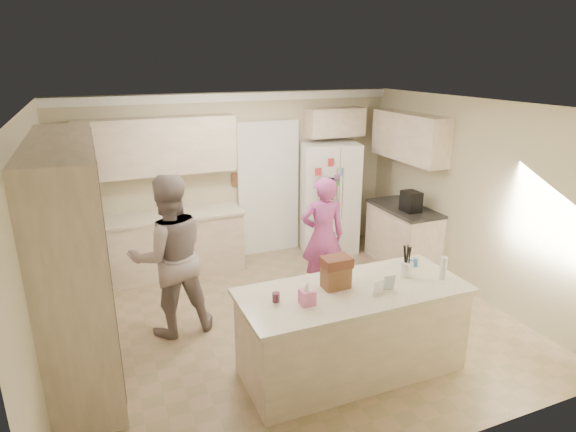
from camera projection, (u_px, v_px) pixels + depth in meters
name	position (u px, v px, depth m)	size (l,w,h in m)	color
floor	(291.00, 323.00, 5.90)	(5.20, 4.60, 0.02)	#987D60
ceiling	(292.00, 105.00, 5.08)	(5.20, 4.60, 0.02)	white
wall_back	(234.00, 178.00, 7.52)	(5.20, 0.02, 2.60)	beige
wall_front	(416.00, 318.00, 3.46)	(5.20, 0.02, 2.60)	beige
wall_left	(37.00, 256.00, 4.54)	(0.02, 4.60, 2.60)	beige
wall_right	(471.00, 198.00, 6.44)	(0.02, 4.60, 2.60)	beige
crown_back	(232.00, 97.00, 7.09)	(5.20, 0.08, 0.12)	white
pantry_bank	(75.00, 256.00, 4.87)	(0.60, 2.60, 2.35)	beige
back_base_cab	(167.00, 246.00, 7.10)	(2.20, 0.60, 0.88)	beige
back_countertop	(165.00, 217.00, 6.94)	(2.24, 0.63, 0.04)	beige
back_upper_cab	(158.00, 146.00, 6.75)	(2.20, 0.35, 0.80)	beige
doorway_opening	(268.00, 190.00, 7.77)	(0.90, 0.06, 2.10)	black
doorway_casing	(269.00, 191.00, 7.74)	(1.02, 0.03, 2.22)	white
wall_frame_upper	(236.00, 162.00, 7.41)	(0.15, 0.02, 0.20)	brown
wall_frame_lower	(236.00, 179.00, 7.50)	(0.15, 0.02, 0.20)	brown
refrigerator	(329.00, 197.00, 7.90)	(0.90, 0.70, 1.80)	white
fridge_seam	(339.00, 203.00, 7.59)	(0.01, 0.02, 1.78)	gray
fridge_dispenser	(327.00, 189.00, 7.43)	(0.22, 0.03, 0.35)	black
fridge_handle_l	(337.00, 194.00, 7.51)	(0.02, 0.02, 0.85)	silver
fridge_handle_r	(342.00, 194.00, 7.55)	(0.02, 0.02, 0.85)	silver
over_fridge_cab	(335.00, 122.00, 7.70)	(0.95, 0.35, 0.45)	beige
right_base_cab	(403.00, 236.00, 7.47)	(0.60, 1.20, 0.88)	beige
right_countertop	(404.00, 208.00, 7.32)	(0.63, 1.24, 0.04)	#2D2B28
right_upper_cab	(409.00, 137.00, 7.22)	(0.35, 1.50, 0.70)	beige
coffee_maker	(411.00, 201.00, 7.08)	(0.22, 0.28, 0.30)	black
island_base	(352.00, 332.00, 4.86)	(2.20, 0.90, 0.88)	beige
island_top	(354.00, 291.00, 4.72)	(2.28, 0.96, 0.05)	beige
utensil_crock	(407.00, 269.00, 4.97)	(0.13, 0.13, 0.15)	white
tissue_box	(307.00, 297.00, 4.40)	(0.13, 0.13, 0.14)	pink
tissue_plume	(307.00, 286.00, 4.37)	(0.08, 0.08, 0.08)	white
dollhouse_body	(336.00, 277.00, 4.71)	(0.26, 0.18, 0.22)	brown
dollhouse_roof	(336.00, 262.00, 4.66)	(0.28, 0.20, 0.10)	#592D1E
jam_jar	(276.00, 297.00, 4.45)	(0.07, 0.07, 0.09)	#59263F
greeting_card_a	(379.00, 287.00, 4.57)	(0.12, 0.01, 0.16)	white
greeting_card_b	(389.00, 283.00, 4.67)	(0.12, 0.01, 0.16)	silver
water_bottle	(443.00, 268.00, 4.89)	(0.07, 0.07, 0.24)	silver
shaker_salt	(410.00, 263.00, 5.19)	(0.05, 0.05, 0.09)	teal
shaker_pepper	(415.00, 262.00, 5.22)	(0.05, 0.05, 0.09)	teal
teen_boy	(170.00, 256.00, 5.44)	(0.92, 0.72, 1.89)	gray
teen_girl	(323.00, 236.00, 6.43)	(0.59, 0.39, 1.63)	#C74DAF
fridge_magnets	(339.00, 203.00, 7.59)	(0.76, 0.02, 1.44)	tan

